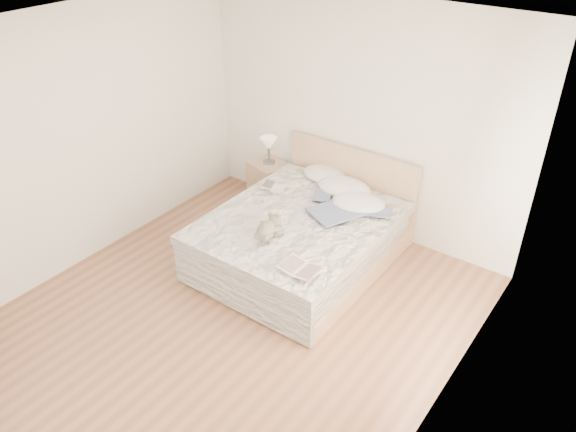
# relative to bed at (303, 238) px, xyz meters

# --- Properties ---
(floor) EXTENTS (4.00, 4.50, 0.00)m
(floor) POSITION_rel_bed_xyz_m (0.00, -1.19, -0.31)
(floor) COLOR brown
(floor) RESTS_ON ground
(ceiling) EXTENTS (4.00, 4.50, 0.00)m
(ceiling) POSITION_rel_bed_xyz_m (0.00, -1.19, 2.39)
(ceiling) COLOR white
(ceiling) RESTS_ON ground
(wall_back) EXTENTS (4.00, 0.02, 2.70)m
(wall_back) POSITION_rel_bed_xyz_m (0.00, 1.06, 1.04)
(wall_back) COLOR white
(wall_back) RESTS_ON ground
(wall_left) EXTENTS (0.02, 4.50, 2.70)m
(wall_left) POSITION_rel_bed_xyz_m (-2.00, -1.19, 1.04)
(wall_left) COLOR white
(wall_left) RESTS_ON ground
(wall_right) EXTENTS (0.02, 4.50, 2.70)m
(wall_right) POSITION_rel_bed_xyz_m (2.00, -1.19, 1.04)
(wall_right) COLOR white
(wall_right) RESTS_ON ground
(window) EXTENTS (0.02, 1.30, 1.10)m
(window) POSITION_rel_bed_xyz_m (1.99, -0.89, 1.14)
(window) COLOR white
(window) RESTS_ON wall_right
(bed) EXTENTS (1.72, 2.14, 1.00)m
(bed) POSITION_rel_bed_xyz_m (0.00, 0.00, 0.00)
(bed) COLOR tan
(bed) RESTS_ON floor
(nightstand) EXTENTS (0.53, 0.50, 0.56)m
(nightstand) POSITION_rel_bed_xyz_m (-1.10, 0.82, -0.03)
(nightstand) COLOR tan
(nightstand) RESTS_ON floor
(table_lamp) EXTENTS (0.24, 0.24, 0.35)m
(table_lamp) POSITION_rel_bed_xyz_m (-1.11, 0.84, 0.50)
(table_lamp) COLOR #4C4541
(table_lamp) RESTS_ON nightstand
(pillow_left) EXTENTS (0.56, 0.40, 0.16)m
(pillow_left) POSITION_rel_bed_xyz_m (-0.28, 0.84, 0.33)
(pillow_left) COLOR white
(pillow_left) RESTS_ON bed
(pillow_middle) EXTENTS (0.67, 0.50, 0.19)m
(pillow_middle) POSITION_rel_bed_xyz_m (0.07, 0.71, 0.33)
(pillow_middle) COLOR white
(pillow_middle) RESTS_ON bed
(pillow_right) EXTENTS (0.68, 0.57, 0.17)m
(pillow_right) POSITION_rel_bed_xyz_m (0.38, 0.50, 0.33)
(pillow_right) COLOR white
(pillow_right) RESTS_ON bed
(blouse) EXTENTS (0.90, 0.92, 0.03)m
(blouse) POSITION_rel_bed_xyz_m (0.29, 0.27, 0.32)
(blouse) COLOR #435177
(blouse) RESTS_ON bed
(photo_book) EXTENTS (0.35, 0.29, 0.02)m
(photo_book) POSITION_rel_bed_xyz_m (-0.60, 0.26, 0.32)
(photo_book) COLOR silver
(photo_book) RESTS_ON bed
(childrens_book) EXTENTS (0.39, 0.27, 0.03)m
(childrens_book) POSITION_rel_bed_xyz_m (0.54, -0.83, 0.32)
(childrens_book) COLOR beige
(childrens_book) RESTS_ON bed
(teddy_bear) EXTENTS (0.27, 0.35, 0.17)m
(teddy_bear) POSITION_rel_bed_xyz_m (-0.05, -0.58, 0.34)
(teddy_bear) COLOR #6A6353
(teddy_bear) RESTS_ON bed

